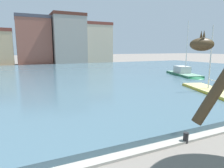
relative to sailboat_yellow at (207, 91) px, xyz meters
name	(u,v)px	position (x,y,z in m)	size (l,w,h in m)	color
harbor_water	(57,77)	(-10.85, 17.20, -0.14)	(88.98, 46.99, 0.41)	#476675
quay_edge_coping	(157,147)	(-10.85, -6.55, -0.28)	(88.98, 0.50, 0.12)	#ADA89E
sailboat_yellow	(207,91)	(0.00, 0.00, 0.00)	(4.56, 8.53, 6.40)	gold
sailboat_green	(185,75)	(6.18, 8.99, 0.21)	(4.64, 8.57, 8.17)	#236B42
mooring_bollard	(186,138)	(-9.35, -6.70, -0.09)	(0.24, 0.24, 0.50)	#232326
townhouse_wide_warehouse	(0,47)	(-19.50, 46.02, 4.27)	(6.01, 8.02, 9.20)	tan
townhouse_end_terrace	(34,41)	(-11.49, 45.67, 6.05)	(8.66, 7.47, 12.77)	#8E5142
townhouse_narrow_midrow	(68,39)	(-2.59, 44.12, 6.50)	(8.84, 8.00, 13.65)	gray
townhouse_corner_house	(96,43)	(5.41, 43.55, 5.50)	(8.25, 6.48, 11.66)	#C6B293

